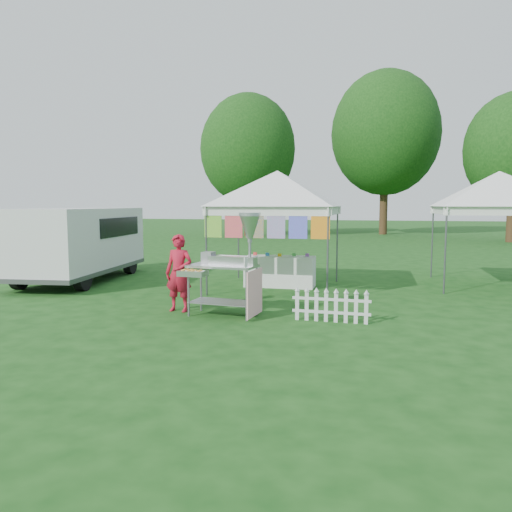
# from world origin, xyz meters

# --- Properties ---
(ground) EXTENTS (120.00, 120.00, 0.00)m
(ground) POSITION_xyz_m (0.00, 0.00, 0.00)
(ground) COLOR #144213
(ground) RESTS_ON ground
(canopy_main) EXTENTS (4.24, 4.24, 3.45)m
(canopy_main) POSITION_xyz_m (0.00, 3.49, 2.99)
(canopy_main) COLOR #59595E
(canopy_main) RESTS_ON ground
(canopy_right) EXTENTS (4.24, 4.24, 3.45)m
(canopy_right) POSITION_xyz_m (5.50, 5.00, 2.99)
(canopy_right) COLOR #59595E
(canopy_right) RESTS_ON ground
(tree_left) EXTENTS (6.40, 6.40, 9.53)m
(tree_left) POSITION_xyz_m (-6.00, 24.00, 5.83)
(tree_left) COLOR #372514
(tree_left) RESTS_ON ground
(tree_mid) EXTENTS (7.60, 7.60, 11.52)m
(tree_mid) POSITION_xyz_m (3.00, 28.00, 7.14)
(tree_mid) COLOR #372514
(tree_mid) RESTS_ON ground
(donut_cart) EXTENTS (1.52, 0.94, 2.00)m
(donut_cart) POSITION_xyz_m (-0.20, 0.06, 1.17)
(donut_cart) COLOR gray
(donut_cart) RESTS_ON ground
(vendor) EXTENTS (0.59, 0.41, 1.56)m
(vendor) POSITION_xyz_m (-1.38, 0.28, 0.78)
(vendor) COLOR #AF152A
(vendor) RESTS_ON ground
(cargo_van) EXTENTS (2.45, 5.07, 2.04)m
(cargo_van) POSITION_xyz_m (-5.65, 3.54, 1.10)
(cargo_van) COLOR silver
(cargo_van) RESTS_ON ground
(picket_fence) EXTENTS (1.44, 0.09, 0.56)m
(picket_fence) POSITION_xyz_m (1.68, 0.04, 0.29)
(picket_fence) COLOR silver
(picket_fence) RESTS_ON ground
(display_table) EXTENTS (1.80, 0.70, 0.80)m
(display_table) POSITION_xyz_m (0.03, 3.75, 0.40)
(display_table) COLOR white
(display_table) RESTS_ON ground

